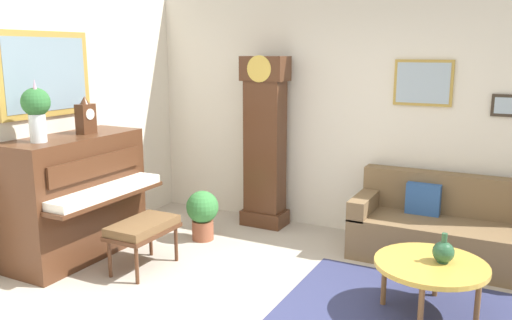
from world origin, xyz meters
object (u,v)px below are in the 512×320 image
potted_plant (202,212)px  piano (77,196)px  mantel_clock (86,117)px  coffee_table (431,266)px  green_jug (443,252)px  grandfather_clock (265,147)px  couch (450,230)px  flower_vase (36,108)px  piano_bench (143,229)px

potted_plant → piano: bearing=-131.8°
piano → mantel_clock: bearing=89.1°
coffee_table → piano: bearing=-173.8°
coffee_table → green_jug: green_jug is taller
grandfather_clock → couch: (2.15, -0.14, -0.65)m
couch → flower_vase: size_ratio=3.28×
piano → green_jug: (3.49, 0.42, -0.10)m
mantel_clock → green_jug: bearing=3.7°
couch → piano: bearing=-154.5°
piano → piano_bench: piano is taller
couch → piano_bench: bearing=-148.6°
grandfather_clock → couch: size_ratio=1.07×
green_jug → grandfather_clock: bearing=149.0°
piano_bench → flower_vase: flower_vase is taller
couch → mantel_clock: 3.85m
piano → potted_plant: 1.34m
piano_bench → potted_plant: 0.94m
flower_vase → green_jug: (3.49, 0.82, -1.04)m
mantel_clock → flower_vase: 0.61m
grandfather_clock → green_jug: grandfather_clock is taller
couch → flower_vase: flower_vase is taller
green_jug → couch: bearing=94.0°
piano → coffee_table: (3.41, 0.37, -0.22)m
grandfather_clock → couch: bearing=-3.6°
piano_bench → couch: couch is taller
coffee_table → green_jug: size_ratio=3.67×
piano → green_jug: bearing=6.8°
piano_bench → flower_vase: bearing=-151.3°
coffee_table → flower_vase: bearing=-167.2°
coffee_table → flower_vase: flower_vase is taller
coffee_table → potted_plant: (-2.54, 0.61, -0.09)m
coffee_table → mantel_clock: mantel_clock is taller
piano → grandfather_clock: (1.26, 1.76, 0.33)m
mantel_clock → flower_vase: flower_vase is taller
coffee_table → piano_bench: bearing=-172.7°
couch → green_jug: size_ratio=7.92×
piano → flower_vase: 1.02m
piano → piano_bench: (0.81, 0.04, -0.23)m
couch → green_jug: 1.23m
flower_vase → couch: bearing=30.8°
couch → potted_plant: (-2.53, -0.65, 0.01)m
mantel_clock → flower_vase: size_ratio=0.66×
couch → grandfather_clock: bearing=176.4°
couch → flower_vase: bearing=-149.2°
couch → potted_plant: couch is taller
piano_bench → couch: size_ratio=0.37×
mantel_clock → green_jug: (3.49, 0.23, -0.89)m
coffee_table → flower_vase: size_ratio=1.52×
piano_bench → flower_vase: size_ratio=1.21×
mantel_clock → couch: bearing=22.8°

